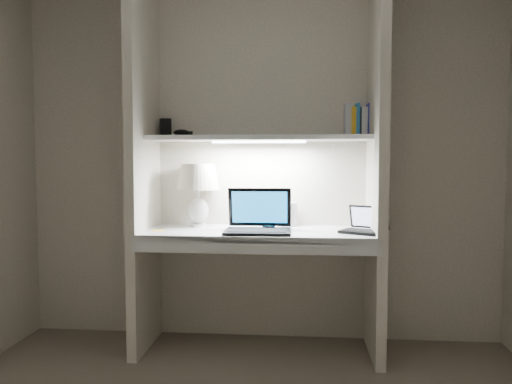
# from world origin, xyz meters

# --- Properties ---
(back_wall) EXTENTS (3.20, 0.01, 2.50)m
(back_wall) POSITION_xyz_m (0.00, 1.50, 1.25)
(back_wall) COLOR beige
(back_wall) RESTS_ON floor
(alcove_panel_left) EXTENTS (0.06, 0.55, 2.50)m
(alcove_panel_left) POSITION_xyz_m (-0.73, 1.23, 1.25)
(alcove_panel_left) COLOR beige
(alcove_panel_left) RESTS_ON floor
(alcove_panel_right) EXTENTS (0.06, 0.55, 2.50)m
(alcove_panel_right) POSITION_xyz_m (0.73, 1.23, 1.25)
(alcove_panel_right) COLOR beige
(alcove_panel_right) RESTS_ON floor
(desk) EXTENTS (1.40, 0.55, 0.04)m
(desk) POSITION_xyz_m (0.00, 1.23, 0.75)
(desk) COLOR white
(desk) RESTS_ON alcove_panel_left
(desk_apron) EXTENTS (1.46, 0.03, 0.10)m
(desk_apron) POSITION_xyz_m (0.00, 0.96, 0.72)
(desk_apron) COLOR silver
(desk_apron) RESTS_ON desk
(shelf) EXTENTS (1.40, 0.36, 0.03)m
(shelf) POSITION_xyz_m (0.00, 1.32, 1.35)
(shelf) COLOR silver
(shelf) RESTS_ON back_wall
(strip_light) EXTENTS (0.60, 0.04, 0.02)m
(strip_light) POSITION_xyz_m (0.00, 1.32, 1.33)
(strip_light) COLOR white
(strip_light) RESTS_ON shelf
(table_lamp) EXTENTS (0.28, 0.28, 0.42)m
(table_lamp) POSITION_xyz_m (-0.41, 1.38, 1.05)
(table_lamp) COLOR white
(table_lamp) RESTS_ON desk
(laptop_main) EXTENTS (0.40, 0.35, 0.27)m
(laptop_main) POSITION_xyz_m (0.01, 1.17, 0.83)
(laptop_main) COLOR black
(laptop_main) RESTS_ON desk
(laptop_netbook) EXTENTS (0.32, 0.31, 0.16)m
(laptop_netbook) POSITION_xyz_m (0.66, 1.18, 0.81)
(laptop_netbook) COLOR black
(laptop_netbook) RESTS_ON desk
(speaker) EXTENTS (0.14, 0.12, 0.16)m
(speaker) POSITION_xyz_m (0.18, 1.43, 0.85)
(speaker) COLOR silver
(speaker) RESTS_ON desk
(mouse) EXTENTS (0.09, 0.06, 0.03)m
(mouse) POSITION_xyz_m (0.07, 1.24, 0.79)
(mouse) COLOR black
(mouse) RESTS_ON desk
(cable_coil) EXTENTS (0.12, 0.12, 0.01)m
(cable_coil) POSITION_xyz_m (-0.08, 1.22, 0.78)
(cable_coil) COLOR black
(cable_coil) RESTS_ON desk
(sticky_note) EXTENTS (0.09, 0.09, 0.00)m
(sticky_note) POSITION_xyz_m (-0.62, 1.16, 0.77)
(sticky_note) COLOR yellow
(sticky_note) RESTS_ON desk
(book_row) EXTENTS (0.20, 0.14, 0.21)m
(book_row) POSITION_xyz_m (0.65, 1.43, 1.46)
(book_row) COLOR white
(book_row) RESTS_ON shelf
(shelf_box) EXTENTS (0.09, 0.08, 0.12)m
(shelf_box) POSITION_xyz_m (-0.64, 1.43, 1.43)
(shelf_box) COLOR black
(shelf_box) RESTS_ON shelf
(shelf_gadget) EXTENTS (0.12, 0.10, 0.05)m
(shelf_gadget) POSITION_xyz_m (-0.51, 1.35, 1.39)
(shelf_gadget) COLOR black
(shelf_gadget) RESTS_ON shelf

